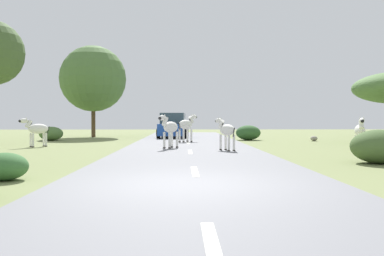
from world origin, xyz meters
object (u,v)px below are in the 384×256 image
rock_2 (314,139)px  zebra_3 (37,129)px  zebra_0 (170,128)px  tree_1 (93,79)px  bush_4 (379,147)px  bush_1 (51,134)px  zebra_1 (360,131)px  zebra_2 (226,130)px  bush_0 (4,167)px  bush_3 (248,133)px  car_0 (174,125)px  zebra_4 (187,125)px  car_1 (173,126)px

rock_2 → zebra_3: bearing=-162.2°
zebra_0 → tree_1: 14.44m
tree_1 → bush_4: size_ratio=4.00×
tree_1 → bush_1: (-1.51, -5.24, -3.98)m
zebra_1 → zebra_2: (-5.38, 0.65, 0.01)m
zebra_0 → zebra_2: (2.41, -1.45, -0.08)m
bush_0 → tree_1: bearing=97.4°
bush_4 → bush_3: bearing=97.3°
bush_0 → bush_1: (-4.36, 16.62, 0.13)m
bush_3 → tree_1: bearing=156.2°
zebra_3 → car_0: bearing=-66.6°
zebra_0 → bush_1: (-7.72, 7.34, -0.53)m
zebra_3 → bush_3: zebra_3 is taller
car_0 → rock_2: bearing=-52.8°
zebra_0 → zebra_4: (0.81, 5.02, 0.05)m
bush_3 → zebra_3: bearing=-151.7°
zebra_3 → rock_2: 16.06m
zebra_4 → bush_0: (-4.17, -14.29, -0.72)m
bush_4 → rock_2: 12.77m
tree_1 → bush_4: tree_1 is taller
bush_1 → bush_3: 12.56m
car_0 → bush_1: 12.81m
rock_2 → bush_0: bearing=-127.5°
zebra_1 → rock_2: zebra_1 is taller
zebra_0 → zebra_1: zebra_0 is taller
zebra_0 → zebra_3: (-6.55, 1.58, -0.11)m
car_0 → bush_4: size_ratio=2.53×
zebra_2 → car_0: bearing=71.3°
bush_0 → zebra_4: bearing=73.7°
zebra_2 → bush_0: bearing=-152.7°
bush_0 → bush_4: (9.96, 3.17, 0.21)m
bush_3 → zebra_0: bearing=-122.1°
zebra_4 → bush_0: zebra_4 is taller
tree_1 → zebra_3: bearing=-91.8°
tree_1 → bush_1: size_ratio=4.70×
car_0 → rock_2: (8.87, -11.18, -0.69)m
zebra_4 → car_0: car_0 is taller
zebra_3 → bush_0: zebra_3 is taller
zebra_4 → car_0: 12.68m
zebra_3 → bush_3: size_ratio=0.91×
zebra_3 → bush_0: size_ratio=1.42×
zebra_0 → tree_1: (-6.21, 12.57, 3.45)m
bush_3 → bush_4: bush_4 is taller
bush_1 → bush_3: (12.55, 0.37, 0.04)m
rock_2 → car_0: bearing=128.4°
zebra_1 → car_1: 14.74m
zebra_3 → bush_0: (3.19, -10.86, -0.56)m
zebra_0 → bush_4: 9.00m
zebra_3 → tree_1: (0.34, 11.00, 3.55)m
zebra_4 → bush_1: bearing=-157.3°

